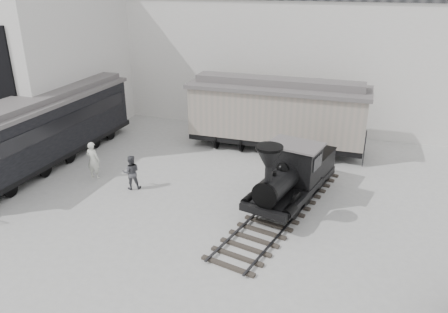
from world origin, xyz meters
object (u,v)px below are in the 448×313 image
(locomotive, at_px, (290,178))
(boxcar, at_px, (277,113))
(passenger_coach, at_px, (44,129))
(visitor_b, at_px, (131,172))
(visitor_a, at_px, (93,160))

(locomotive, relative_size, boxcar, 0.98)
(boxcar, distance_m, passenger_coach, 12.64)
(locomotive, distance_m, visitor_b, 7.40)
(visitor_b, bearing_deg, locomotive, 158.68)
(passenger_coach, relative_size, visitor_a, 6.92)
(boxcar, bearing_deg, passenger_coach, -151.91)
(locomotive, height_order, boxcar, boxcar)
(visitor_a, bearing_deg, boxcar, -137.66)
(boxcar, xyz_separation_m, passenger_coach, (-11.14, -5.98, -0.23))
(locomotive, bearing_deg, passenger_coach, -169.12)
(boxcar, relative_size, visitor_b, 6.01)
(locomotive, bearing_deg, boxcar, 119.81)
(boxcar, bearing_deg, visitor_a, -138.84)
(passenger_coach, xyz_separation_m, visitor_b, (5.76, -1.28, -1.10))
(visitor_a, relative_size, visitor_b, 1.14)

